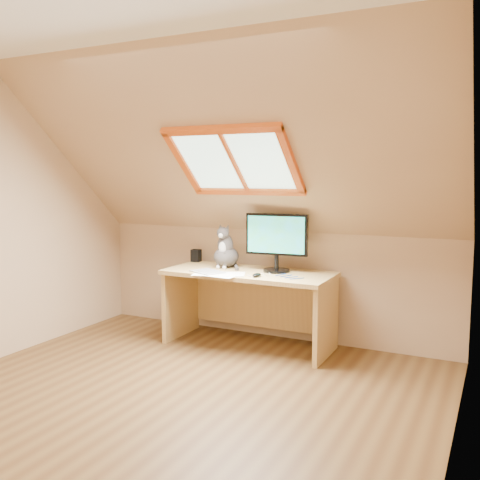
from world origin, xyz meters
The scene contains 10 objects.
ground centered at (0.00, 0.00, 0.00)m, with size 3.50×3.50×0.00m, color brown.
room_shell centered at (0.00, -0.09, 1.43)m, with size 3.52×3.52×2.41m.
desk centered at (-0.03, 1.44, 0.46)m, with size 1.48×0.65×0.67m.
monitor centered at (0.19, 1.46, 0.96)m, with size 0.55×0.23×0.51m.
cat centered at (-0.31, 1.47, 0.82)m, with size 0.23×0.27×0.41m.
desk_speaker centered at (-0.72, 1.63, 0.73)m, with size 0.08×0.08×0.12m, color black.
graphics_tablet centered at (-0.33, 1.16, 0.68)m, with size 0.28×0.20×0.01m, color #B2B2B7.
mouse centered at (0.14, 1.17, 0.69)m, with size 0.06×0.10×0.03m, color black.
papers centered at (-0.21, 1.12, 0.68)m, with size 0.35×0.30×0.01m.
cables centered at (0.28, 1.26, 0.68)m, with size 0.51×0.26×0.01m.
Camera 1 is at (1.94, -2.79, 1.51)m, focal length 40.00 mm.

